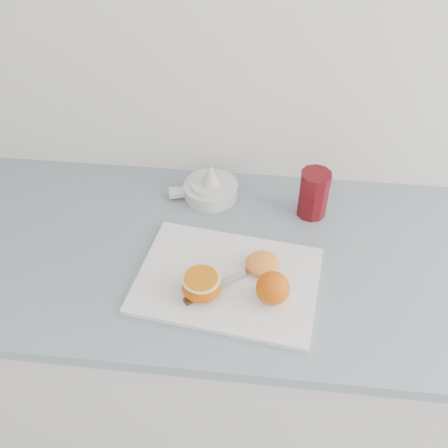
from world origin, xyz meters
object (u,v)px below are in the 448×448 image
object	(u,v)px
red_tumbler	(313,195)
counter	(238,356)
cutting_board	(228,280)
half_orange	(201,285)
citrus_juicer	(210,187)

from	to	relation	value
red_tumbler	counter	bearing A→B (deg)	-136.35
cutting_board	red_tumbler	world-z (taller)	red_tumbler
half_orange	red_tumbler	size ratio (longest dim) A/B	0.67
half_orange	citrus_juicer	size ratio (longest dim) A/B	0.46
cutting_board	red_tumbler	xyz separation A→B (m)	(0.19, 0.25, 0.05)
cutting_board	citrus_juicer	world-z (taller)	citrus_juicer
half_orange	red_tumbler	xyz separation A→B (m)	(0.24, 0.30, 0.02)
citrus_juicer	red_tumbler	world-z (taller)	red_tumbler
red_tumbler	citrus_juicer	bearing A→B (deg)	170.97
citrus_juicer	half_orange	bearing A→B (deg)	-85.59
cutting_board	half_orange	size ratio (longest dim) A/B	4.66
citrus_juicer	red_tumbler	bearing A→B (deg)	-9.03
counter	half_orange	size ratio (longest dim) A/B	29.75
counter	red_tumbler	bearing A→B (deg)	43.65
counter	red_tumbler	distance (m)	0.55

